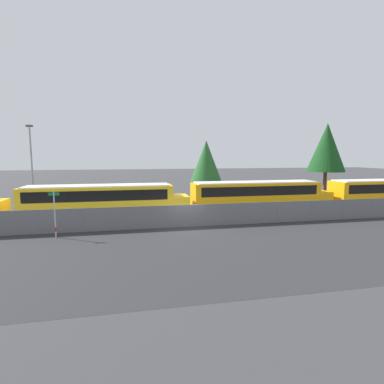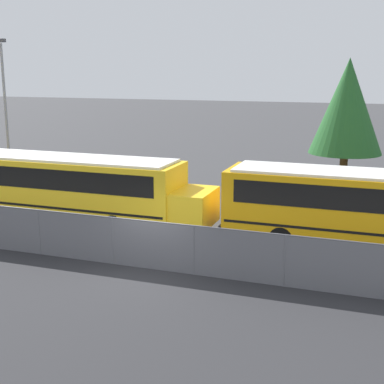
{
  "view_description": "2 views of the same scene",
  "coord_description": "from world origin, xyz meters",
  "px_view_note": "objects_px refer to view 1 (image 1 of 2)",
  "views": [
    {
      "loc": [
        -4.13,
        -22.12,
        5.46
      ],
      "look_at": [
        1.4,
        4.86,
        2.09
      ],
      "focal_mm": 28.0,
      "sensor_mm": 36.0,
      "label": 1
    },
    {
      "loc": [
        7.08,
        -15.88,
        6.69
      ],
      "look_at": [
        -0.37,
        5.12,
        1.59
      ],
      "focal_mm": 50.0,
      "sensor_mm": 36.0,
      "label": 2
    }
  ],
  "objects_px": {
    "school_bus_2": "(103,199)",
    "street_sign": "(55,213)",
    "school_bus_3": "(258,194)",
    "light_pole": "(32,164)",
    "tree_2": "(206,161)",
    "tree_0": "(327,148)"
  },
  "relations": [
    {
      "from": "light_pole",
      "to": "tree_0",
      "type": "relative_size",
      "value": 0.87
    },
    {
      "from": "street_sign",
      "to": "light_pole",
      "type": "bearing_deg",
      "value": 112.02
    },
    {
      "from": "school_bus_2",
      "to": "street_sign",
      "type": "relative_size",
      "value": 4.52
    },
    {
      "from": "school_bus_3",
      "to": "tree_2",
      "type": "bearing_deg",
      "value": 105.03
    },
    {
      "from": "school_bus_2",
      "to": "street_sign",
      "type": "xyz_separation_m",
      "value": [
        -2.63,
        -5.23,
        -0.14
      ]
    },
    {
      "from": "school_bus_2",
      "to": "tree_0",
      "type": "height_order",
      "value": "tree_0"
    },
    {
      "from": "school_bus_2",
      "to": "tree_0",
      "type": "relative_size",
      "value": 1.43
    },
    {
      "from": "street_sign",
      "to": "light_pole",
      "type": "height_order",
      "value": "light_pole"
    },
    {
      "from": "school_bus_2",
      "to": "tree_0",
      "type": "distance_m",
      "value": 30.19
    },
    {
      "from": "light_pole",
      "to": "street_sign",
      "type": "bearing_deg",
      "value": -67.98
    },
    {
      "from": "school_bus_2",
      "to": "light_pole",
      "type": "relative_size",
      "value": 1.65
    },
    {
      "from": "street_sign",
      "to": "tree_2",
      "type": "xyz_separation_m",
      "value": [
        14.37,
        15.82,
        3.11
      ]
    },
    {
      "from": "tree_0",
      "to": "tree_2",
      "type": "height_order",
      "value": "tree_0"
    },
    {
      "from": "school_bus_2",
      "to": "tree_2",
      "type": "xyz_separation_m",
      "value": [
        11.74,
        10.58,
        2.98
      ]
    },
    {
      "from": "street_sign",
      "to": "light_pole",
      "type": "relative_size",
      "value": 0.37
    },
    {
      "from": "school_bus_3",
      "to": "street_sign",
      "type": "distance_m",
      "value": 18.02
    },
    {
      "from": "school_bus_2",
      "to": "light_pole",
      "type": "height_order",
      "value": "light_pole"
    },
    {
      "from": "school_bus_2",
      "to": "school_bus_3",
      "type": "bearing_deg",
      "value": 2.26
    },
    {
      "from": "school_bus_3",
      "to": "tree_0",
      "type": "relative_size",
      "value": 1.43
    },
    {
      "from": "school_bus_3",
      "to": "light_pole",
      "type": "xyz_separation_m",
      "value": [
        -21.63,
        5.49,
        2.83
      ]
    },
    {
      "from": "light_pole",
      "to": "tree_0",
      "type": "xyz_separation_m",
      "value": [
        35.37,
        3.73,
        1.9
      ]
    },
    {
      "from": "school_bus_2",
      "to": "tree_0",
      "type": "bearing_deg",
      "value": 19.17
    }
  ]
}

